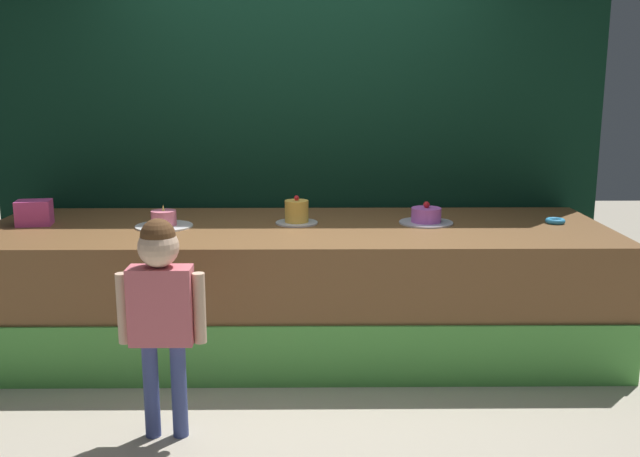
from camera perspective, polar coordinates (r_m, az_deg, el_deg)
ground_plane at (r=4.07m, az=-2.00°, el=-12.39°), size 12.00×12.00×0.00m
stage_platform at (r=4.50m, az=-1.85°, el=-4.67°), size 3.80×1.25×0.78m
curtain_backdrop at (r=5.04m, az=-1.75°, el=8.98°), size 4.21×0.08×2.83m
child_figure at (r=3.38m, az=-12.52°, el=-5.46°), size 0.41×0.19×1.06m
pink_box at (r=4.75m, az=-21.74°, el=1.17°), size 0.23×0.17×0.15m
donut at (r=4.71m, az=18.17°, el=0.58°), size 0.12×0.12×0.03m
cake_left at (r=4.47m, az=-12.29°, el=0.60°), size 0.35×0.35×0.14m
cake_center at (r=4.47m, az=-1.86°, el=1.22°), size 0.26×0.26×0.18m
cake_right at (r=4.52m, az=8.42°, el=0.93°), size 0.34×0.34×0.14m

